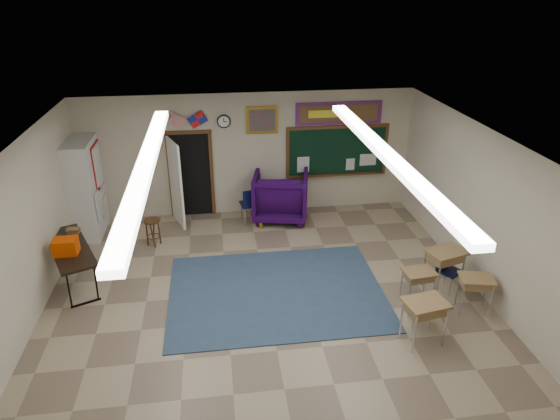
{
  "coord_description": "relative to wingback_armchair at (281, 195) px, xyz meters",
  "views": [
    {
      "loc": [
        -0.8,
        -7.02,
        5.38
      ],
      "look_at": [
        0.37,
        1.5,
        1.38
      ],
      "focal_mm": 32.0,
      "sensor_mm": 36.0,
      "label": 1
    }
  ],
  "objects": [
    {
      "name": "floor",
      "position": [
        -0.73,
        -3.99,
        -0.6
      ],
      "size": [
        9.0,
        9.0,
        0.0
      ],
      "primitive_type": "plane",
      "color": "gray",
      "rests_on": "ground"
    },
    {
      "name": "back_wall",
      "position": [
        -0.73,
        0.51,
        0.9
      ],
      "size": [
        8.0,
        0.04,
        3.0
      ],
      "primitive_type": "cube",
      "color": "beige",
      "rests_on": "floor"
    },
    {
      "name": "left_wall",
      "position": [
        -4.73,
        -3.99,
        0.9
      ],
      "size": [
        0.04,
        9.0,
        3.0
      ],
      "primitive_type": "cube",
      "color": "beige",
      "rests_on": "floor"
    },
    {
      "name": "right_wall",
      "position": [
        3.27,
        -3.99,
        0.9
      ],
      "size": [
        0.04,
        9.0,
        3.0
      ],
      "primitive_type": "cube",
      "color": "beige",
      "rests_on": "floor"
    },
    {
      "name": "ceiling",
      "position": [
        -0.73,
        -3.99,
        2.4
      ],
      "size": [
        8.0,
        9.0,
        0.04
      ],
      "primitive_type": "cube",
      "color": "silver",
      "rests_on": "back_wall"
    },
    {
      "name": "area_rug",
      "position": [
        -0.53,
        -3.19,
        -0.59
      ],
      "size": [
        4.0,
        3.0,
        0.02
      ],
      "primitive_type": "cube",
      "color": "#32465F",
      "rests_on": "floor"
    },
    {
      "name": "fluorescent_strips",
      "position": [
        -0.73,
        -3.99,
        2.34
      ],
      "size": [
        3.86,
        6.0,
        0.1
      ],
      "primitive_type": null,
      "color": "white",
      "rests_on": "ceiling"
    },
    {
      "name": "doorway",
      "position": [
        -2.23,
        0.36,
        0.46
      ],
      "size": [
        1.1,
        0.89,
        2.16
      ],
      "color": "black",
      "rests_on": "back_wall"
    },
    {
      "name": "chalkboard",
      "position": [
        1.47,
        0.47,
        0.87
      ],
      "size": [
        2.55,
        0.14,
        1.3
      ],
      "color": "#543318",
      "rests_on": "back_wall"
    },
    {
      "name": "bulletin_board",
      "position": [
        1.47,
        0.47,
        1.85
      ],
      "size": [
        2.1,
        0.05,
        0.55
      ],
      "color": "#B1110F",
      "rests_on": "back_wall"
    },
    {
      "name": "framed_art_print",
      "position": [
        -0.38,
        0.47,
        1.75
      ],
      "size": [
        0.75,
        0.05,
        0.65
      ],
      "color": "#A67920",
      "rests_on": "back_wall"
    },
    {
      "name": "wall_clock",
      "position": [
        -1.28,
        0.47,
        1.75
      ],
      "size": [
        0.32,
        0.05,
        0.32
      ],
      "color": "black",
      "rests_on": "back_wall"
    },
    {
      "name": "wall_flags",
      "position": [
        -2.13,
        0.45,
        1.88
      ],
      "size": [
        1.16,
        0.06,
        0.7
      ],
      "primitive_type": null,
      "color": "red",
      "rests_on": "back_wall"
    },
    {
      "name": "storage_cabinet",
      "position": [
        -4.44,
        -0.14,
        0.5
      ],
      "size": [
        0.59,
        1.25,
        2.2
      ],
      "color": "silver",
      "rests_on": "floor"
    },
    {
      "name": "wingback_armchair",
      "position": [
        0.0,
        0.0,
        0.0
      ],
      "size": [
        1.51,
        1.54,
        1.19
      ],
      "primitive_type": "imported",
      "rotation": [
        0.0,
        0.0,
        2.94
      ],
      "color": "#210537",
      "rests_on": "floor"
    },
    {
      "name": "student_chair_reading",
      "position": [
        -0.77,
        -0.11,
        -0.15
      ],
      "size": [
        0.52,
        0.52,
        0.89
      ],
      "primitive_type": null,
      "rotation": [
        0.0,
        0.0,
        3.32
      ],
      "color": "black",
      "rests_on": "floor"
    },
    {
      "name": "student_chair_desk_a",
      "position": [
        1.76,
        -4.45,
        -0.24
      ],
      "size": [
        0.38,
        0.38,
        0.71
      ],
      "primitive_type": null,
      "rotation": [
        0.0,
        0.0,
        3.07
      ],
      "color": "black",
      "rests_on": "floor"
    },
    {
      "name": "student_chair_desk_b",
      "position": [
        2.69,
        -3.55,
        -0.2
      ],
      "size": [
        0.55,
        0.55,
        0.79
      ],
      "primitive_type": null,
      "rotation": [
        0.0,
        0.0,
        0.59
      ],
      "color": "black",
      "rests_on": "floor"
    },
    {
      "name": "student_desk_front_left",
      "position": [
        1.96,
        -3.86,
        -0.22
      ],
      "size": [
        0.59,
        0.47,
        0.67
      ],
      "rotation": [
        0.0,
        0.0,
        0.09
      ],
      "color": "olive",
      "rests_on": "floor"
    },
    {
      "name": "student_desk_front_right",
      "position": [
        2.61,
        -3.48,
        -0.14
      ],
      "size": [
        0.8,
        0.68,
        0.82
      ],
      "rotation": [
        0.0,
        0.0,
        0.29
      ],
      "color": "olive",
      "rests_on": "floor"
    },
    {
      "name": "student_desk_back_left",
      "position": [
        1.62,
        -4.92,
        -0.15
      ],
      "size": [
        0.74,
        0.6,
        0.79
      ],
      "rotation": [
        0.0,
        0.0,
        0.18
      ],
      "color": "olive",
      "rests_on": "floor"
    },
    {
      "name": "student_desk_back_right",
      "position": [
        2.84,
        -4.23,
        -0.21
      ],
      "size": [
        0.66,
        0.55,
        0.69
      ],
      "rotation": [
        0.0,
        0.0,
        -0.23
      ],
      "color": "olive",
      "rests_on": "floor"
    },
    {
      "name": "folding_table",
      "position": [
        -4.35,
        -2.33,
        -0.16
      ],
      "size": [
        1.35,
        2.0,
        1.09
      ],
      "rotation": [
        0.0,
        0.0,
        0.41
      ],
      "color": "black",
      "rests_on": "floor"
    },
    {
      "name": "wooden_stool",
      "position": [
        -2.97,
        -0.98,
        -0.28
      ],
      "size": [
        0.35,
        0.35,
        0.61
      ],
      "color": "#452C14",
      "rests_on": "floor"
    }
  ]
}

